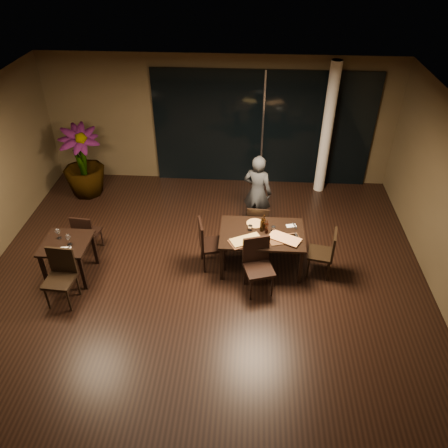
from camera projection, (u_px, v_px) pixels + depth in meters
ground at (203, 292)px, 7.63m from camera, size 8.00×8.00×0.00m
wall_back at (219, 120)px, 10.03m from camera, size 8.00×0.10×3.00m
ceiling at (196, 131)px, 5.86m from camera, size 8.00×8.00×0.04m
window_panel at (263, 129)px, 9.99m from camera, size 5.00×0.06×2.70m
column at (327, 130)px, 9.58m from camera, size 0.24×0.24×3.00m
main_table at (262, 236)px, 7.83m from camera, size 1.50×1.00×0.75m
side_table at (67, 248)px, 7.63m from camera, size 0.80×0.80×0.75m
chair_main_far at (258, 223)px, 8.45m from camera, size 0.44×0.44×0.90m
chair_main_near at (258, 262)px, 7.42m from camera, size 0.58×0.58×1.01m
chair_main_left at (208, 242)px, 7.89m from camera, size 0.55×0.55×0.99m
chair_main_right at (326, 251)px, 7.72m from camera, size 0.51×0.51×0.94m
chair_side_far at (86, 232)px, 8.22m from camera, size 0.45×0.45×0.88m
chair_side_near at (61, 273)px, 7.20m from camera, size 0.49×0.49×1.00m
diner at (257, 192)px, 8.81m from camera, size 0.63×0.52×1.61m
potted_plant at (82, 162)px, 9.83m from camera, size 1.22×1.22×1.64m
pizza_board_left at (246, 241)px, 7.58m from camera, size 0.66×0.55×0.01m
pizza_board_right at (284, 239)px, 7.62m from camera, size 0.61×0.41×0.01m
oblong_pizza_left at (246, 240)px, 7.57m from camera, size 0.57×0.45×0.02m
oblong_pizza_right at (285, 239)px, 7.61m from camera, size 0.59×0.47×0.02m
round_pizza at (255, 224)px, 8.00m from camera, size 0.30×0.30×0.01m
bottle_a at (262, 224)px, 7.75m from camera, size 0.06×0.06×0.29m
bottle_b at (267, 227)px, 7.71m from camera, size 0.06×0.06×0.26m
bottle_c at (264, 223)px, 7.77m from camera, size 0.07×0.07×0.31m
tumbler_left at (250, 228)px, 7.82m from camera, size 0.08×0.08×0.10m
tumbler_right at (273, 229)px, 7.81m from camera, size 0.08×0.08×0.09m
napkin_near at (293, 236)px, 7.69m from camera, size 0.19×0.13×0.01m
napkin_far at (291, 226)px, 7.94m from camera, size 0.20×0.14×0.01m
wine_glass_a at (58, 234)px, 7.60m from camera, size 0.09×0.09×0.19m
wine_glass_b at (69, 240)px, 7.45m from camera, size 0.09×0.09×0.20m
side_napkin at (65, 249)px, 7.39m from camera, size 0.19×0.13×0.01m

